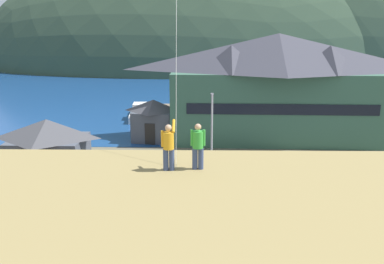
{
  "coord_description": "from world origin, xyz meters",
  "views": [
    {
      "loc": [
        1.56,
        -24.2,
        12.54
      ],
      "look_at": [
        0.98,
        9.0,
        4.0
      ],
      "focal_mm": 39.44,
      "sensor_mm": 36.0,
      "label": 1
    }
  ],
  "objects": [
    {
      "name": "parked_car_mid_row_near",
      "position": [
        -2.79,
        6.02,
        1.06
      ],
      "size": [
        4.26,
        2.18,
        1.82
      ],
      "color": "navy",
      "rests_on": "parking_lot_pad"
    },
    {
      "name": "far_hill_east_peak",
      "position": [
        43.04,
        110.11,
        0.0
      ],
      "size": [
        109.18,
        59.26,
        71.81
      ],
      "primitive_type": "ellipsoid",
      "color": "#334733",
      "rests_on": "ground"
    },
    {
      "name": "bay_water",
      "position": [
        0.0,
        60.0,
        0.01
      ],
      "size": [
        360.0,
        84.0,
        0.03
      ],
      "primitive_type": "cube",
      "color": "navy",
      "rests_on": "ground"
    },
    {
      "name": "wharf_dock",
      "position": [
        -2.84,
        33.25,
        0.35
      ],
      "size": [
        3.2,
        11.79,
        0.7
      ],
      "color": "#70604C",
      "rests_on": "ground"
    },
    {
      "name": "storage_shed_waterside",
      "position": [
        -3.41,
        20.74,
        2.36
      ],
      "size": [
        5.12,
        4.51,
        4.57
      ],
      "color": "#474C56",
      "rests_on": "ground"
    },
    {
      "name": "person_companion",
      "position": [
        1.52,
        -9.26,
        8.2
      ],
      "size": [
        0.55,
        0.4,
        1.74
      ],
      "color": "#384770",
      "rests_on": "grassy_hill_foreground"
    },
    {
      "name": "far_hill_center_saddle",
      "position": [
        50.58,
        118.0,
        0.0
      ],
      "size": [
        147.0,
        44.32,
        78.22
      ],
      "primitive_type": "ellipsoid",
      "color": "#3D4C38",
      "rests_on": "ground"
    },
    {
      "name": "parked_car_lone_by_shed",
      "position": [
        -9.11,
        0.04,
        1.06
      ],
      "size": [
        4.33,
        2.32,
        1.82
      ],
      "color": "red",
      "rests_on": "parking_lot_pad"
    },
    {
      "name": "harbor_lodge",
      "position": [
        10.06,
        21.87,
        6.14
      ],
      "size": [
        24.4,
        10.47,
        11.57
      ],
      "color": "#38604C",
      "rests_on": "ground"
    },
    {
      "name": "person_kite_flyer",
      "position": [
        0.45,
        -9.4,
        8.22
      ],
      "size": [
        0.51,
        0.66,
        1.86
      ],
      "color": "#384770",
      "rests_on": "grassy_hill_foreground"
    },
    {
      "name": "parking_light_pole",
      "position": [
        2.64,
        10.56,
        4.02
      ],
      "size": [
        0.24,
        0.78,
        6.77
      ],
      "color": "#ADADB2",
      "rests_on": "parking_lot_pad"
    },
    {
      "name": "parked_car_mid_row_far",
      "position": [
        4.95,
        0.01,
        1.06
      ],
      "size": [
        4.35,
        2.37,
        1.82
      ],
      "color": "#9EA3A8",
      "rests_on": "parking_lot_pad"
    },
    {
      "name": "ground_plane",
      "position": [
        0.0,
        0.0,
        0.0
      ],
      "size": [
        600.0,
        600.0,
        0.0
      ],
      "primitive_type": "plane",
      "color": "#66604C"
    },
    {
      "name": "parked_car_mid_row_center",
      "position": [
        4.53,
        5.72,
        1.06
      ],
      "size": [
        4.31,
        2.28,
        1.82
      ],
      "color": "silver",
      "rests_on": "parking_lot_pad"
    },
    {
      "name": "moored_boat_wharfside",
      "position": [
        -6.48,
        32.04,
        0.72
      ],
      "size": [
        3.08,
        8.15,
        2.16
      ],
      "color": "silver",
      "rests_on": "ground"
    },
    {
      "name": "storage_shed_near_lot",
      "position": [
        -10.58,
        8.14,
        2.7
      ],
      "size": [
        6.24,
        4.94,
        5.21
      ],
      "color": "#474C56",
      "rests_on": "ground"
    },
    {
      "name": "far_hill_west_ridge",
      "position": [
        1.78,
        110.93,
        0.0
      ],
      "size": [
        138.13,
        75.68,
        72.01
      ],
      "primitive_type": "ellipsoid",
      "color": "#334733",
      "rests_on": "ground"
    },
    {
      "name": "parking_lot_pad",
      "position": [
        0.0,
        5.0,
        0.05
      ],
      "size": [
        40.0,
        20.0,
        0.1
      ],
      "primitive_type": "cube",
      "color": "slate",
      "rests_on": "ground"
    }
  ]
}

